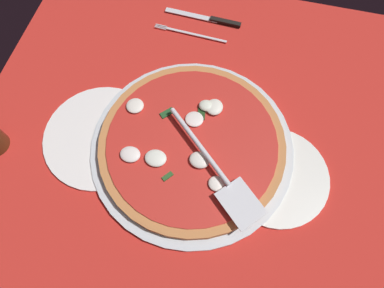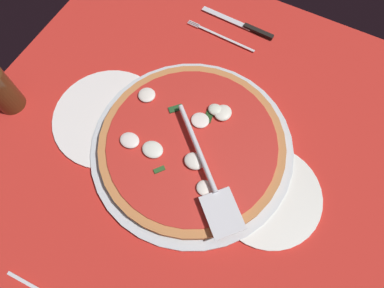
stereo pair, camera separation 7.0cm
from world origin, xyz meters
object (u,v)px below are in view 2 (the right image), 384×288
object	(u,v)px
dinner_plate_right	(267,195)
dinner_plate_left	(108,119)
pizza_server	(207,174)
pizza	(192,144)
place_setting_far	(232,32)

from	to	relation	value
dinner_plate_right	dinner_plate_left	bearing A→B (deg)	-179.50
pizza_server	dinner_plate_right	bearing A→B (deg)	56.35
dinner_plate_left	pizza	world-z (taller)	pizza
dinner_plate_right	place_setting_far	distance (cm)	42.30
dinner_plate_right	pizza_server	distance (cm)	13.36
dinner_plate_right	place_setting_far	bearing A→B (deg)	124.52
pizza	place_setting_far	size ratio (longest dim) A/B	1.84
pizza_server	place_setting_far	size ratio (longest dim) A/B	1.11
dinner_plate_left	dinner_plate_right	world-z (taller)	same
dinner_plate_right	pizza_server	bearing A→B (deg)	-165.61
dinner_plate_left	pizza	distance (cm)	19.65
pizza	place_setting_far	distance (cm)	33.22
dinner_plate_right	pizza_server	world-z (taller)	pizza_server
pizza	pizza_server	world-z (taller)	pizza_server
pizza_server	dinner_plate_left	bearing A→B (deg)	-144.30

